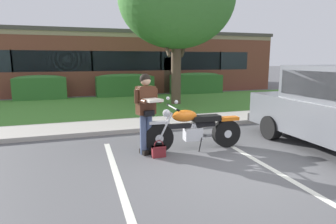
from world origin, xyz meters
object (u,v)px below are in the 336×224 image
hedge_center_left (125,85)px  brick_building (86,62)px  motorcycle (197,128)px  hedge_left (40,87)px  hedge_center_right (196,83)px  handbag (159,150)px  rider_person (146,107)px

hedge_center_left → brick_building: brick_building is taller
motorcycle → hedge_center_left: size_ratio=0.74×
hedge_left → hedge_center_right: same height
handbag → brick_building: (-0.38, 16.46, 1.69)m
hedge_center_left → hedge_center_right: (4.19, 0.00, 0.00)m
hedge_left → hedge_center_left: bearing=-0.0°
motorcycle → brick_building: brick_building is taller
hedge_center_right → hedge_left: bearing=-180.0°
motorcycle → hedge_center_left: bearing=88.7°
hedge_center_right → brick_building: bearing=132.2°
rider_person → hedge_center_left: bearing=82.0°
motorcycle → brick_building: (-1.36, 16.20, 1.35)m
hedge_left → hedge_center_right: size_ratio=0.82×
motorcycle → rider_person: 1.27m
hedge_center_left → motorcycle: bearing=-91.3°
handbag → hedge_left: size_ratio=0.15×
motorcycle → hedge_left: size_ratio=0.92×
motorcycle → brick_building: size_ratio=0.10×
motorcycle → rider_person: size_ratio=1.32×
hedge_center_left → hedge_center_right: size_ratio=1.02×
rider_person → handbag: 0.93m
brick_building → handbag: bearing=-88.7°
hedge_left → hedge_center_left: 4.19m
hedge_center_left → brick_building: bearing=103.9°
rider_person → motorcycle: bearing=-1.9°
rider_person → handbag: rider_person is taller
rider_person → hedge_center_right: rider_person is taller
rider_person → hedge_left: bearing=106.0°
brick_building → hedge_center_right: bearing=-47.8°
handbag → hedge_left: (-2.99, 10.09, 0.51)m
handbag → rider_person: bearing=120.7°
rider_person → hedge_left: 10.20m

